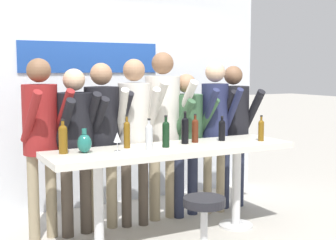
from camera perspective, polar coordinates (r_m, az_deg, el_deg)
name	(u,v)px	position (r m, az deg, el deg)	size (l,w,h in m)	color
ground_plane	(173,238)	(4.78, 0.59, -14.21)	(40.00, 40.00, 0.00)	#B2ADA3
back_wall	(115,96)	(5.84, -6.44, 2.90)	(4.07, 0.12, 2.65)	silver
tasting_table	(173,159)	(4.56, 0.60, -4.82)	(2.47, 0.68, 0.92)	silver
bar_stool	(204,223)	(3.94, 4.42, -12.39)	(0.37, 0.37, 0.63)	silver
person_far_left	(41,127)	(4.65, -15.24, -0.89)	(0.47, 0.59, 1.77)	gray
person_left	(76,134)	(4.70, -11.20, -1.64)	(0.49, 0.58, 1.67)	#473D33
person_center_left	(102,127)	(4.83, -8.00, -0.87)	(0.44, 0.55, 1.73)	gray
person_center	(135,123)	(4.89, -4.10, -0.32)	(0.47, 0.59, 1.77)	#473D33
person_center_right	(163,117)	(5.11, -0.59, 0.42)	(0.48, 0.60, 1.85)	gray
person_right	(187,130)	(5.24, 2.28, -1.17)	(0.50, 0.58, 1.61)	#23283D
person_far_right	(215,119)	(5.37, 5.76, 0.18)	(0.41, 0.54, 1.75)	gray
person_rightmost	(233,121)	(5.62, 7.93, -0.11)	(0.47, 0.56, 1.70)	#23283D
wine_bottle_0	(261,129)	(4.98, 11.28, -1.11)	(0.06, 0.06, 0.27)	brown
wine_bottle_1	(222,129)	(4.93, 6.59, -1.12)	(0.07, 0.07, 0.26)	black
wine_bottle_2	(63,138)	(4.25, -12.68, -2.11)	(0.08, 0.08, 0.31)	brown
wine_bottle_3	(185,129)	(4.70, 2.09, -1.10)	(0.07, 0.07, 0.33)	black
wine_bottle_4	(149,136)	(4.32, -2.32, -1.94)	(0.07, 0.07, 0.30)	#B7BCC1
wine_bottle_5	(195,129)	(4.78, 3.32, -1.15)	(0.07, 0.07, 0.30)	#4C1E0F
wine_bottle_6	(127,133)	(4.46, -5.03, -1.61)	(0.06, 0.06, 0.32)	brown
wine_bottle_7	(166,133)	(4.48, -0.27, -1.57)	(0.07, 0.07, 0.31)	black
wine_glass_0	(117,138)	(4.28, -6.20, -2.19)	(0.07, 0.07, 0.18)	silver
decorative_vase	(84,143)	(4.27, -10.16, -2.77)	(0.13, 0.13, 0.22)	#1E665B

